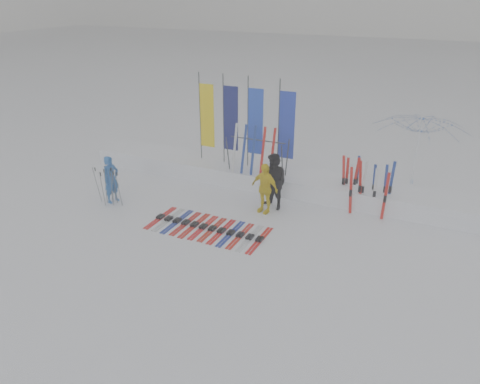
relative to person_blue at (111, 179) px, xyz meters
The scene contains 11 objects.
ground 4.47m from the person_blue, 15.69° to the right, with size 120.00×120.00×0.00m, color white.
snow_bank 5.46m from the person_blue, 38.84° to the left, with size 14.00×1.60×0.60m, color white.
person_blue is the anchor object (origin of this frame).
person_black 5.29m from the person_blue, 19.61° to the left, with size 0.88×0.69×1.81m, color black.
person_yellow 5.01m from the person_blue, 16.28° to the left, with size 0.95×0.39×1.62m, color yellow.
tent_canopy 10.11m from the person_blue, 29.18° to the left, with size 3.03×3.09×2.78m, color white.
ski_row 3.84m from the person_blue, ahead, with size 3.48×1.68×0.07m.
pole_cluster 0.23m from the person_blue, 86.12° to the right, with size 0.91×0.57×1.26m.
feather_flags 4.92m from the person_blue, 48.48° to the left, with size 3.63×0.05×3.20m.
ski_rack 4.94m from the person_blue, 37.86° to the left, with size 2.04×0.80×1.23m.
upright_skis 8.16m from the person_blue, 21.41° to the left, with size 1.58×1.12×1.70m.
Camera 1 is at (5.52, -9.78, 6.54)m, focal length 35.00 mm.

